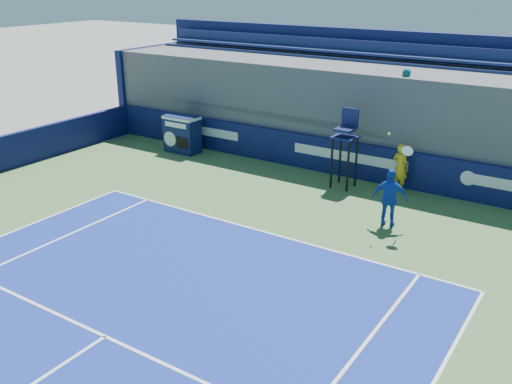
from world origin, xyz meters
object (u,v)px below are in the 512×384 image
Objects in this scene: ball_person at (400,168)px; match_clock at (182,133)px; umpire_chair at (346,140)px; tennis_player at (390,198)px.

ball_person is 1.07× the size of match_clock.
ball_person is at bearing 3.33° from match_clock.
ball_person reaches higher than match_clock.
match_clock is 0.56× the size of umpire_chair.
umpire_chair is 3.21m from tennis_player.
tennis_player reaches higher than ball_person.
tennis_player is (8.97, -2.24, 0.07)m from match_clock.
match_clock is 9.24m from tennis_player.
umpire_chair reaches higher than match_clock.
match_clock is at bearing 178.93° from umpire_chair.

